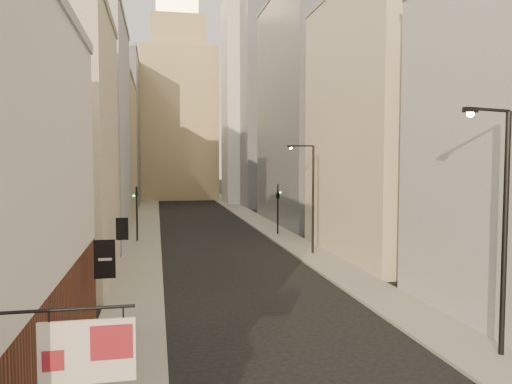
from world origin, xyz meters
name	(u,v)px	position (x,y,z in m)	size (l,w,h in m)	color
sidewalk_left	(147,221)	(-6.50, 55.00, 0.07)	(3.00, 140.00, 0.15)	gray
sidewalk_right	(253,219)	(6.50, 55.00, 0.07)	(3.00, 140.00, 0.15)	gray
left_bldg_beige	(41,150)	(-12.00, 26.00, 8.00)	(8.00, 12.00, 16.00)	#B4A88E
left_bldg_grey	(81,131)	(-12.00, 42.00, 10.00)	(8.00, 16.00, 20.00)	#99999E
left_bldg_tan	(102,151)	(-12.00, 60.00, 8.50)	(8.00, 18.00, 17.00)	tan
left_bldg_wingrid	(114,132)	(-12.00, 80.00, 12.00)	(8.00, 20.00, 24.00)	gray
right_bldg_beige	(386,126)	(12.00, 30.00, 10.00)	(8.00, 16.00, 20.00)	#B4A88E
right_bldg_wingrid	(308,111)	(12.00, 50.00, 13.00)	(8.00, 20.00, 26.00)	gray
highrise	(294,53)	(18.00, 78.00, 25.66)	(21.00, 23.00, 51.20)	gray
clock_tower	(178,106)	(-1.00, 92.00, 17.63)	(14.00, 14.00, 44.90)	tan
white_tower	(248,93)	(10.00, 78.00, 18.61)	(8.00, 8.00, 41.50)	silver
streetlamp_near	(501,218)	(7.01, 10.30, 5.27)	(2.36, 0.86, 9.23)	black
streetlamp_mid	(310,193)	(6.35, 31.13, 4.87)	(2.23, 0.46, 8.52)	black
traffic_light_left	(137,203)	(-7.07, 39.90, 3.58)	(0.61, 0.56, 5.00)	black
traffic_light_right	(278,197)	(6.30, 41.49, 3.80)	(0.63, 0.60, 5.00)	black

